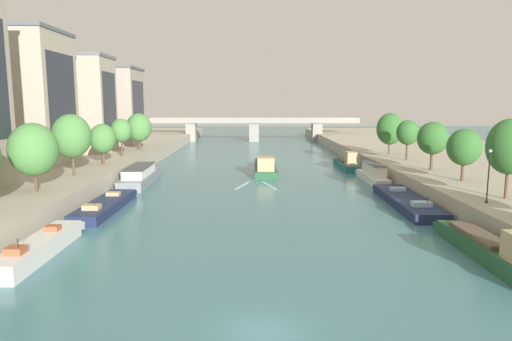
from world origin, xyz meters
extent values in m
plane|color=#42757F|center=(0.00, 0.00, 0.00)|extent=(400.00, 400.00, 0.00)
cube|color=#B2A893|center=(-36.38, 55.00, 1.16)|extent=(36.00, 170.00, 2.31)
cube|color=#B2A893|center=(36.38, 55.00, 1.16)|extent=(36.00, 170.00, 2.31)
cube|color=#235633|center=(1.59, 53.13, 0.49)|extent=(3.53, 17.96, 0.98)
cube|color=#235633|center=(1.69, 62.44, 0.59)|extent=(3.20, 1.24, 0.85)
cube|color=#235633|center=(1.59, 53.13, 1.01)|extent=(3.60, 17.96, 0.06)
cube|color=tan|center=(1.53, 47.03, 2.05)|extent=(2.55, 3.61, 2.02)
cube|color=black|center=(1.55, 48.83, 2.35)|extent=(2.01, 0.05, 0.57)
cube|color=brown|center=(1.61, 54.92, 1.22)|extent=(2.71, 9.35, 0.36)
cylinder|color=#232328|center=(2.04, 47.74, 1.59)|extent=(0.07, 0.07, 1.10)
cube|color=silver|center=(1.77, 39.84, 0.01)|extent=(1.94, 5.88, 0.03)
cube|color=silver|center=(-1.83, 39.88, 0.01)|extent=(2.06, 5.85, 0.03)
cube|color=silver|center=(-16.12, 11.12, 0.62)|extent=(2.14, 11.04, 1.23)
cube|color=silver|center=(-16.09, 16.99, 0.74)|extent=(1.99, 1.26, 0.98)
cube|color=silver|center=(-16.12, 11.12, 1.26)|extent=(2.18, 11.05, 0.06)
cube|color=#9E5133|center=(-16.11, 13.55, 1.49)|extent=(1.05, 0.90, 0.40)
cube|color=#9E5133|center=(-16.13, 8.03, 1.53)|extent=(1.15, 1.11, 0.48)
cylinder|color=#232328|center=(-15.82, 7.81, 1.84)|extent=(0.07, 0.07, 1.10)
cube|color=#1E284C|center=(-15.92, 25.47, 0.47)|extent=(3.02, 13.28, 0.94)
cube|color=#1E284C|center=(-15.85, 32.44, 0.56)|extent=(2.74, 1.24, 0.83)
cube|color=#1E284C|center=(-15.92, 25.47, 0.97)|extent=(3.08, 13.28, 0.06)
cube|color=tan|center=(-15.89, 28.38, 1.20)|extent=(1.45, 0.92, 0.40)
cube|color=tan|center=(-15.96, 21.76, 1.24)|extent=(1.59, 1.12, 0.48)
cylinder|color=#232328|center=(-15.54, 21.49, 1.55)|extent=(0.07, 0.07, 1.10)
cube|color=gray|center=(-16.27, 42.13, 0.59)|extent=(3.69, 14.86, 1.19)
cube|color=gray|center=(-16.51, 49.86, 0.71)|extent=(3.11, 1.34, 0.96)
cube|color=gray|center=(-16.27, 42.13, 1.22)|extent=(3.75, 14.86, 0.06)
cube|color=white|center=(-16.25, 41.40, 1.80)|extent=(2.94, 9.53, 1.11)
cube|color=#4C4C51|center=(-16.25, 41.40, 2.40)|extent=(3.14, 9.82, 0.08)
cylinder|color=#232328|center=(-15.65, 37.72, 1.80)|extent=(0.07, 0.07, 1.10)
cube|color=#235633|center=(16.39, 10.45, 0.58)|extent=(2.21, 12.49, 1.17)
cube|color=#235633|center=(16.36, 17.04, 0.70)|extent=(2.06, 1.25, 0.95)
cube|color=#235633|center=(16.39, 10.45, 1.20)|extent=(2.26, 12.49, 0.06)
cube|color=black|center=(16.40, 7.46, 2.42)|extent=(1.29, 0.04, 0.51)
cube|color=brown|center=(16.38, 11.70, 1.41)|extent=(1.71, 6.49, 0.36)
cube|color=#1E284C|center=(16.36, 27.31, 0.46)|extent=(3.79, 15.89, 0.93)
cube|color=#1E284C|center=(16.56, 35.57, 0.56)|extent=(3.28, 1.28, 0.83)
cube|color=#1E284C|center=(16.36, 27.31, 0.96)|extent=(3.86, 15.90, 0.06)
cube|color=#9EBCD6|center=(16.45, 30.79, 1.19)|extent=(1.73, 0.94, 0.40)
cube|color=#9EBCD6|center=(16.26, 22.88, 1.23)|extent=(1.91, 1.14, 0.48)
cylinder|color=#232328|center=(16.76, 22.56, 1.54)|extent=(0.07, 0.07, 1.10)
cube|color=silver|center=(16.59, 42.35, 0.52)|extent=(2.16, 10.90, 1.04)
cube|color=silver|center=(16.57, 48.15, 0.62)|extent=(2.02, 1.23, 0.88)
cube|color=silver|center=(16.59, 42.35, 1.07)|extent=(2.20, 10.90, 0.06)
cube|color=beige|center=(16.59, 41.81, 1.89)|extent=(1.76, 6.98, 1.59)
cube|color=#4C4C51|center=(16.59, 41.81, 2.72)|extent=(1.89, 7.19, 0.08)
cylinder|color=#232328|center=(16.92, 39.09, 1.65)|extent=(0.07, 0.07, 1.10)
cube|color=#23666B|center=(15.89, 56.60, 0.50)|extent=(2.87, 12.80, 1.01)
cube|color=#23666B|center=(16.02, 63.33, 0.61)|extent=(2.52, 1.27, 0.87)
cube|color=#23666B|center=(15.89, 56.60, 1.04)|extent=(2.92, 12.80, 0.06)
cube|color=tan|center=(15.80, 52.27, 2.17)|extent=(2.02, 2.59, 2.20)
cube|color=black|center=(15.83, 53.55, 2.50)|extent=(1.58, 0.06, 0.61)
cube|color=brown|center=(15.91, 57.88, 1.25)|extent=(2.18, 6.67, 0.36)
cylinder|color=#232328|center=(16.21, 52.77, 1.62)|extent=(0.07, 0.07, 1.10)
cylinder|color=brown|center=(-22.33, 24.20, 3.70)|extent=(0.27, 0.27, 2.78)
ellipsoid|color=#4C8942|center=(-22.33, 24.20, 6.55)|extent=(4.76, 4.76, 5.31)
cylinder|color=brown|center=(-22.45, 34.21, 4.01)|extent=(0.32, 0.32, 3.39)
ellipsoid|color=#4C8942|center=(-22.45, 34.21, 7.16)|extent=(4.62, 4.62, 5.32)
cylinder|color=brown|center=(-22.11, 44.46, 3.60)|extent=(0.38, 0.38, 2.58)
ellipsoid|color=#4C8942|center=(-22.11, 44.46, 6.06)|extent=(3.74, 3.74, 4.24)
cylinder|color=brown|center=(-22.23, 54.34, 3.93)|extent=(0.39, 0.39, 3.23)
ellipsoid|color=#4C8942|center=(-22.23, 54.34, 6.61)|extent=(3.42, 3.42, 3.89)
cylinder|color=brown|center=(-21.98, 65.04, 3.69)|extent=(0.30, 0.30, 2.75)
ellipsoid|color=#4C8942|center=(-21.98, 65.04, 6.53)|extent=(4.76, 4.76, 5.35)
cylinder|color=brown|center=(23.11, 20.33, 4.04)|extent=(0.29, 0.29, 3.46)
ellipsoid|color=#336B2D|center=(23.11, 20.33, 7.18)|extent=(4.06, 4.06, 5.14)
cylinder|color=brown|center=(23.56, 30.11, 3.67)|extent=(0.35, 0.35, 2.71)
ellipsoid|color=#336B2D|center=(23.56, 30.11, 6.17)|extent=(3.80, 3.80, 4.19)
cylinder|color=brown|center=(23.28, 38.44, 3.84)|extent=(0.39, 0.39, 3.05)
ellipsoid|color=#336B2D|center=(23.28, 38.44, 6.55)|extent=(3.99, 3.99, 4.32)
cylinder|color=brown|center=(23.61, 49.10, 3.93)|extent=(0.34, 0.34, 3.23)
ellipsoid|color=#336B2D|center=(23.61, 49.10, 6.60)|extent=(3.46, 3.46, 3.83)
cylinder|color=brown|center=(23.28, 57.19, 3.76)|extent=(0.28, 0.28, 2.90)
ellipsoid|color=#336B2D|center=(23.28, 57.19, 6.72)|extent=(4.53, 4.53, 5.46)
cylinder|color=black|center=(20.38, 18.46, 4.57)|extent=(0.11, 0.11, 4.53)
sphere|color=#EAE5C6|center=(20.38, 18.46, 6.98)|extent=(0.28, 0.28, 0.28)
cylinder|color=black|center=(20.38, 18.46, 2.41)|extent=(0.22, 0.22, 0.20)
cube|color=#B2A38E|center=(-32.76, 44.08, 11.55)|extent=(10.82, 11.43, 18.49)
cube|color=#565B66|center=(-32.76, 44.08, 21.05)|extent=(11.14, 11.78, 0.50)
cube|color=#232833|center=(-27.33, 44.08, 12.48)|extent=(0.04, 9.15, 11.09)
cube|color=#B2A38E|center=(-32.76, 61.71, 10.71)|extent=(13.04, 9.07, 16.79)
cube|color=slate|center=(-32.76, 61.71, 19.35)|extent=(13.43, 9.34, 0.50)
cube|color=#232833|center=(-26.22, 61.71, 11.55)|extent=(0.04, 7.26, 10.07)
cube|color=#A89989|center=(-32.76, 78.18, 10.25)|extent=(15.18, 11.60, 15.88)
cube|color=#565B66|center=(-32.76, 78.18, 18.44)|extent=(15.63, 11.95, 0.50)
cube|color=#232833|center=(-25.15, 78.18, 11.05)|extent=(0.04, 9.28, 9.53)
cube|color=gray|center=(0.00, 111.42, 5.67)|extent=(60.75, 4.40, 0.60)
cube|color=gray|center=(0.00, 109.42, 6.42)|extent=(60.75, 0.30, 0.90)
cube|color=gray|center=(0.00, 113.42, 6.42)|extent=(60.75, 0.30, 0.90)
cube|color=gray|center=(-18.38, 111.42, 2.68)|extent=(2.80, 3.60, 5.37)
cube|color=gray|center=(0.00, 111.42, 2.68)|extent=(2.80, 3.60, 5.37)
cube|color=gray|center=(18.38, 111.42, 2.68)|extent=(2.80, 3.60, 5.37)
camera|label=1|loc=(-0.50, -20.71, 11.15)|focal=31.68mm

